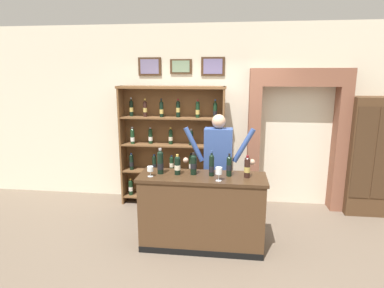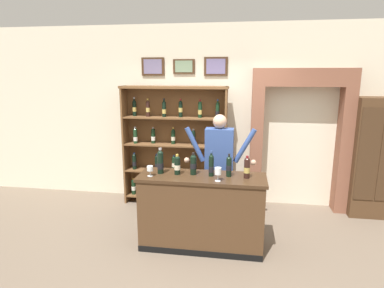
{
  "view_description": "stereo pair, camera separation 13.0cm",
  "coord_description": "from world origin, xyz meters",
  "px_view_note": "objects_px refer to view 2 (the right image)",
  "views": [
    {
      "loc": [
        0.41,
        -3.91,
        2.26
      ],
      "look_at": [
        -0.09,
        0.11,
        1.36
      ],
      "focal_mm": 30.25,
      "sensor_mm": 36.0,
      "label": 1
    },
    {
      "loc": [
        0.54,
        -3.89,
        2.26
      ],
      "look_at": [
        -0.09,
        0.11,
        1.36
      ],
      "focal_mm": 30.25,
      "sensor_mm": 36.0,
      "label": 2
    }
  ],
  "objects_px": {
    "tasting_bottle_brunello": "(160,162)",
    "shopkeeper": "(219,160)",
    "wine_glass_left": "(150,169)",
    "tasting_counter": "(202,212)",
    "wine_shelf": "(175,145)",
    "tasting_bottle_chianti": "(229,166)",
    "tasting_bottle_riserva": "(247,167)",
    "tasting_bottle_grappa": "(193,164)",
    "wine_glass_right": "(218,172)",
    "tasting_bottle_vin_santo": "(211,165)",
    "tasting_bottle_rosso": "(177,165)",
    "side_cabinet": "(373,157)"
  },
  "relations": [
    {
      "from": "tasting_bottle_brunello",
      "to": "shopkeeper",
      "type": "bearing_deg",
      "value": 38.17
    },
    {
      "from": "wine_glass_left",
      "to": "tasting_bottle_brunello",
      "type": "bearing_deg",
      "value": 53.66
    },
    {
      "from": "tasting_counter",
      "to": "wine_shelf",
      "type": "bearing_deg",
      "value": 114.89
    },
    {
      "from": "tasting_bottle_chianti",
      "to": "shopkeeper",
      "type": "bearing_deg",
      "value": 106.37
    },
    {
      "from": "tasting_bottle_riserva",
      "to": "tasting_bottle_brunello",
      "type": "bearing_deg",
      "value": 179.02
    },
    {
      "from": "tasting_bottle_grappa",
      "to": "wine_glass_right",
      "type": "bearing_deg",
      "value": -32.5
    },
    {
      "from": "tasting_bottle_vin_santo",
      "to": "tasting_bottle_rosso",
      "type": "bearing_deg",
      "value": 179.61
    },
    {
      "from": "tasting_bottle_grappa",
      "to": "wine_glass_right",
      "type": "height_order",
      "value": "tasting_bottle_grappa"
    },
    {
      "from": "tasting_bottle_rosso",
      "to": "tasting_bottle_vin_santo",
      "type": "bearing_deg",
      "value": -0.39
    },
    {
      "from": "tasting_bottle_brunello",
      "to": "tasting_bottle_grappa",
      "type": "relative_size",
      "value": 1.17
    },
    {
      "from": "tasting_bottle_riserva",
      "to": "tasting_bottle_grappa",
      "type": "bearing_deg",
      "value": 177.05
    },
    {
      "from": "tasting_bottle_chianti",
      "to": "side_cabinet",
      "type": "bearing_deg",
      "value": 32.38
    },
    {
      "from": "tasting_bottle_riserva",
      "to": "wine_glass_left",
      "type": "distance_m",
      "value": 1.21
    },
    {
      "from": "wine_shelf",
      "to": "side_cabinet",
      "type": "distance_m",
      "value": 3.19
    },
    {
      "from": "tasting_bottle_rosso",
      "to": "tasting_bottle_riserva",
      "type": "height_order",
      "value": "tasting_bottle_riserva"
    },
    {
      "from": "tasting_bottle_brunello",
      "to": "wine_glass_left",
      "type": "height_order",
      "value": "tasting_bottle_brunello"
    },
    {
      "from": "wine_shelf",
      "to": "tasting_bottle_brunello",
      "type": "relative_size",
      "value": 6.04
    },
    {
      "from": "side_cabinet",
      "to": "tasting_bottle_chianti",
      "type": "distance_m",
      "value": 2.61
    },
    {
      "from": "tasting_bottle_grappa",
      "to": "wine_glass_left",
      "type": "xyz_separation_m",
      "value": [
        -0.53,
        -0.15,
        -0.05
      ]
    },
    {
      "from": "wine_shelf",
      "to": "tasting_bottle_rosso",
      "type": "xyz_separation_m",
      "value": [
        0.32,
        -1.37,
        0.06
      ]
    },
    {
      "from": "tasting_bottle_grappa",
      "to": "tasting_bottle_vin_santo",
      "type": "bearing_deg",
      "value": -6.76
    },
    {
      "from": "tasting_bottle_grappa",
      "to": "tasting_bottle_riserva",
      "type": "distance_m",
      "value": 0.68
    },
    {
      "from": "tasting_bottle_brunello",
      "to": "wine_glass_left",
      "type": "xyz_separation_m",
      "value": [
        -0.1,
        -0.14,
        -0.06
      ]
    },
    {
      "from": "shopkeeper",
      "to": "tasting_bottle_riserva",
      "type": "distance_m",
      "value": 0.7
    },
    {
      "from": "tasting_bottle_vin_santo",
      "to": "wine_glass_left",
      "type": "bearing_deg",
      "value": -170.7
    },
    {
      "from": "wine_glass_right",
      "to": "tasting_bottle_grappa",
      "type": "bearing_deg",
      "value": 147.5
    },
    {
      "from": "tasting_bottle_rosso",
      "to": "tasting_bottle_chianti",
      "type": "bearing_deg",
      "value": 1.44
    },
    {
      "from": "tasting_bottle_grappa",
      "to": "tasting_bottle_chianti",
      "type": "distance_m",
      "value": 0.45
    },
    {
      "from": "tasting_bottle_rosso",
      "to": "wine_glass_left",
      "type": "xyz_separation_m",
      "value": [
        -0.32,
        -0.13,
        -0.04
      ]
    },
    {
      "from": "shopkeeper",
      "to": "tasting_bottle_vin_santo",
      "type": "bearing_deg",
      "value": -95.63
    },
    {
      "from": "shopkeeper",
      "to": "tasting_bottle_vin_santo",
      "type": "xyz_separation_m",
      "value": [
        -0.06,
        -0.58,
        0.08
      ]
    },
    {
      "from": "tasting_bottle_grappa",
      "to": "tasting_counter",
      "type": "bearing_deg",
      "value": -20.32
    },
    {
      "from": "shopkeeper",
      "to": "wine_glass_left",
      "type": "relative_size",
      "value": 12.72
    },
    {
      "from": "side_cabinet",
      "to": "tasting_bottle_grappa",
      "type": "xyz_separation_m",
      "value": [
        -2.66,
        -1.39,
        0.17
      ]
    },
    {
      "from": "tasting_counter",
      "to": "tasting_bottle_rosso",
      "type": "distance_m",
      "value": 0.7
    },
    {
      "from": "tasting_bottle_chianti",
      "to": "tasting_bottle_grappa",
      "type": "bearing_deg",
      "value": 178.99
    },
    {
      "from": "tasting_bottle_brunello",
      "to": "tasting_bottle_rosso",
      "type": "height_order",
      "value": "tasting_bottle_brunello"
    },
    {
      "from": "tasting_counter",
      "to": "tasting_bottle_riserva",
      "type": "relative_size",
      "value": 5.74
    },
    {
      "from": "wine_shelf",
      "to": "wine_glass_left",
      "type": "distance_m",
      "value": 1.5
    },
    {
      "from": "tasting_bottle_chianti",
      "to": "wine_glass_right",
      "type": "distance_m",
      "value": 0.24
    },
    {
      "from": "side_cabinet",
      "to": "tasting_bottle_brunello",
      "type": "distance_m",
      "value": 3.39
    },
    {
      "from": "tasting_counter",
      "to": "tasting_bottle_chianti",
      "type": "height_order",
      "value": "tasting_bottle_chianti"
    },
    {
      "from": "tasting_counter",
      "to": "tasting_bottle_vin_santo",
      "type": "xyz_separation_m",
      "value": [
        0.12,
        0.02,
        0.63
      ]
    },
    {
      "from": "tasting_bottle_brunello",
      "to": "tasting_bottle_chianti",
      "type": "height_order",
      "value": "tasting_bottle_brunello"
    },
    {
      "from": "tasting_bottle_brunello",
      "to": "tasting_bottle_rosso",
      "type": "distance_m",
      "value": 0.23
    },
    {
      "from": "tasting_bottle_vin_santo",
      "to": "tasting_bottle_riserva",
      "type": "distance_m",
      "value": 0.44
    },
    {
      "from": "wine_shelf",
      "to": "wine_glass_left",
      "type": "height_order",
      "value": "wine_shelf"
    },
    {
      "from": "side_cabinet",
      "to": "wine_glass_left",
      "type": "relative_size",
      "value": 14.26
    },
    {
      "from": "shopkeeper",
      "to": "wine_glass_right",
      "type": "height_order",
      "value": "shopkeeper"
    },
    {
      "from": "tasting_bottle_rosso",
      "to": "tasting_bottle_riserva",
      "type": "bearing_deg",
      "value": -0.67
    }
  ]
}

